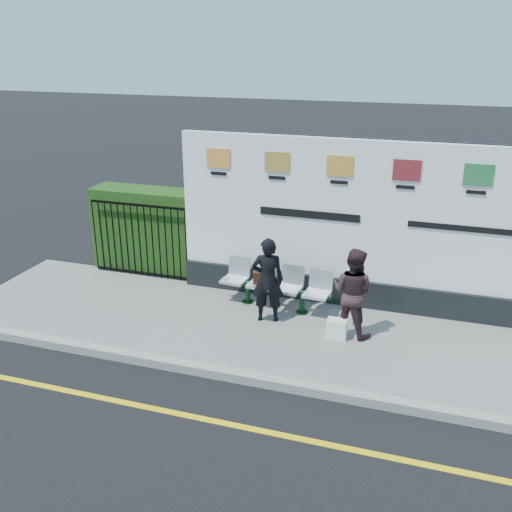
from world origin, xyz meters
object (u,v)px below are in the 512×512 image
(bench, at_px, (274,296))
(woman_left, at_px, (268,280))
(woman_right, at_px, (353,292))
(billboard, at_px, (400,241))

(bench, relative_size, woman_left, 1.34)
(woman_left, relative_size, woman_right, 1.01)
(bench, bearing_deg, woman_left, -82.77)
(billboard, height_order, bench, billboard)
(bench, relative_size, woman_right, 1.35)
(bench, distance_m, woman_right, 1.65)
(billboard, height_order, woman_left, billboard)
(woman_left, height_order, woman_right, woman_left)
(bench, xyz_separation_m, woman_left, (0.02, -0.51, 0.53))
(bench, bearing_deg, billboard, 21.29)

